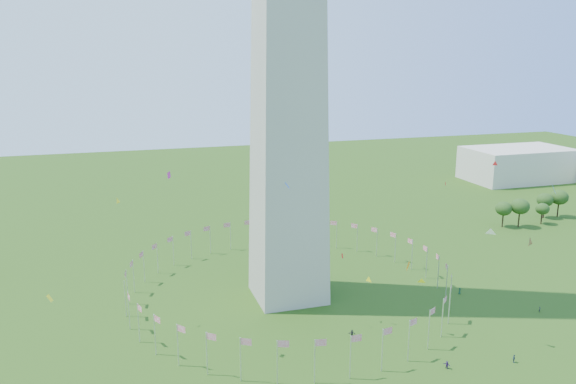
% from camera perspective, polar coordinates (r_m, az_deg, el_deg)
% --- Properties ---
extents(flag_ring, '(80.24, 80.24, 9.00)m').
position_cam_1_polar(flag_ring, '(144.74, 0.00, -8.86)').
color(flag_ring, silver).
rests_on(flag_ring, ground).
extents(gov_building_east_a, '(50.00, 30.00, 16.00)m').
position_cam_1_polar(gov_building_east_a, '(300.79, 22.27, 2.64)').
color(gov_building_east_a, beige).
rests_on(gov_building_east_a, ground).
extents(kites_aloft, '(110.88, 68.17, 32.51)m').
position_cam_1_polar(kites_aloft, '(120.23, 12.64, -4.69)').
color(kites_aloft, yellow).
rests_on(kites_aloft, ground).
extents(tree_line_east, '(53.45, 15.27, 10.55)m').
position_cam_1_polar(tree_line_east, '(231.79, 25.57, -1.49)').
color(tree_line_east, '#2E551C').
rests_on(tree_line_east, ground).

